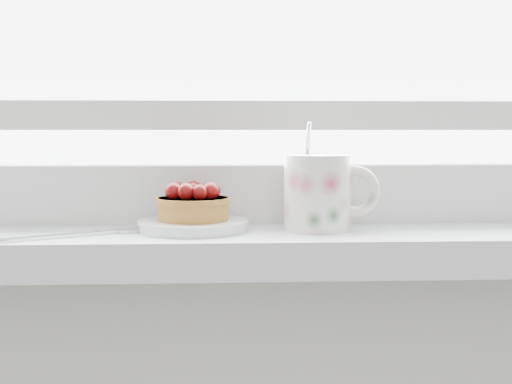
{
  "coord_description": "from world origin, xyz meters",
  "views": [
    {
      "loc": [
        -0.04,
        1.1,
        1.05
      ],
      "look_at": [
        0.0,
        1.88,
        0.98
      ],
      "focal_mm": 50.0,
      "sensor_mm": 36.0,
      "label": 1
    }
  ],
  "objects": [
    {
      "name": "floral_mug",
      "position": [
        0.08,
        1.89,
        0.98
      ],
      "size": [
        0.11,
        0.08,
        0.12
      ],
      "color": "silver",
      "rests_on": "windowsill"
    },
    {
      "name": "saucer",
      "position": [
        -0.06,
        1.89,
        0.95
      ],
      "size": [
        0.12,
        0.12,
        0.01
      ],
      "primitive_type": "cylinder",
      "color": "silver",
      "rests_on": "windowsill"
    },
    {
      "name": "raspberry_tart",
      "position": [
        -0.06,
        1.89,
        0.97
      ],
      "size": [
        0.08,
        0.08,
        0.04
      ],
      "color": "brown",
      "rests_on": "saucer"
    },
    {
      "name": "fork",
      "position": [
        -0.18,
        1.86,
        0.94
      ],
      "size": [
        0.19,
        0.12,
        0.0
      ],
      "color": "silver",
      "rests_on": "windowsill"
    }
  ]
}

